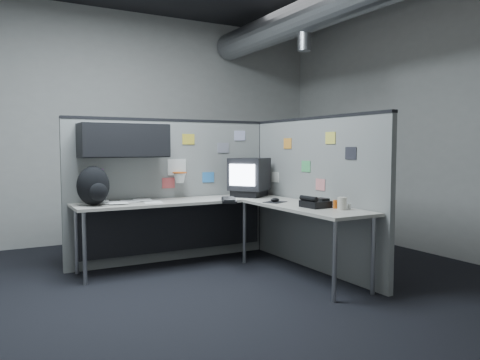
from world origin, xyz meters
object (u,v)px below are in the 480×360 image
monitor (249,177)px  backpack (94,186)px  desk (213,212)px  phone (315,203)px  keyboard (229,200)px

monitor → backpack: bearing=-172.0°
desk → backpack: size_ratio=5.89×
desk → monitor: bearing=23.4°
phone → backpack: 2.18m
keyboard → desk: bearing=126.4°
desk → keyboard: (0.14, -0.09, 0.13)m
desk → keyboard: keyboard is taller
desk → monitor: monitor is taller
keyboard → phone: bearing=-79.4°
monitor → phone: monitor is taller
desk → phone: (0.64, -0.93, 0.16)m
backpack → phone: bearing=-23.3°
monitor → backpack: monitor is taller
desk → backpack: backpack is taller
desk → phone: 1.14m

